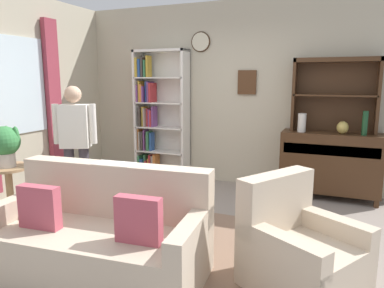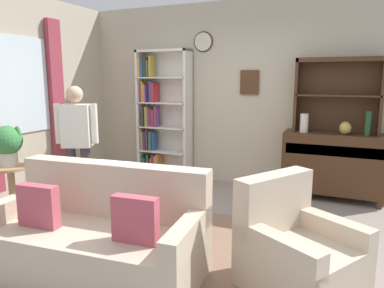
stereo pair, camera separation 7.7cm
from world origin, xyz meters
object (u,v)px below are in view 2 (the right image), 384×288
object	(u,v)px
vase_round	(345,128)
plant_stand	(12,186)
bookshelf	(160,116)
bottle_wine	(368,124)
person_reading	(77,140)
coffee_table	(155,201)
couch_floral	(99,237)
armchair_floral	(297,254)
sideboard	(332,163)
potted_plant_large	(7,142)
book_stack	(159,194)
vase_tall	(304,123)
sideboard_hutch	(338,85)

from	to	relation	value
vase_round	plant_stand	world-z (taller)	vase_round
bookshelf	vase_round	world-z (taller)	bookshelf
bottle_wine	person_reading	xyz separation A→B (m)	(-3.26, -1.66, -0.17)
plant_stand	coffee_table	xyz separation A→B (m)	(1.77, 0.30, -0.04)
couch_floral	coffee_table	size ratio (longest dim) A/B	2.33
vase_round	bottle_wine	distance (m)	0.27
armchair_floral	person_reading	xyz separation A→B (m)	(-2.72, 0.67, 0.62)
couch_floral	coffee_table	xyz separation A→B (m)	(0.05, 0.89, 0.04)
vase_round	bottle_wine	bearing A→B (deg)	-4.95
bottle_wine	sideboard	bearing A→B (deg)	167.11
potted_plant_large	book_stack	world-z (taller)	potted_plant_large
person_reading	book_stack	distance (m)	1.38
bookshelf	armchair_floral	size ratio (longest dim) A/B	1.99
vase_round	person_reading	world-z (taller)	person_reading
couch_floral	vase_tall	bearing A→B (deg)	63.97
vase_tall	vase_round	xyz separation A→B (m)	(0.52, 0.01, -0.04)
bookshelf	potted_plant_large	xyz separation A→B (m)	(-0.72, -2.34, -0.11)
sideboard_hutch	vase_tall	world-z (taller)	sideboard_hutch
sideboard	vase_tall	bearing A→B (deg)	-168.37
bottle_wine	coffee_table	distance (m)	2.87
bottle_wine	potted_plant_large	xyz separation A→B (m)	(-3.83, -2.17, -0.16)
sideboard_hutch	coffee_table	world-z (taller)	sideboard_hutch
sideboard	plant_stand	world-z (taller)	sideboard
potted_plant_large	vase_round	bearing A→B (deg)	31.52
book_stack	potted_plant_large	bearing A→B (deg)	-173.09
couch_floral	coffee_table	world-z (taller)	couch_floral
person_reading	coffee_table	xyz separation A→B (m)	(1.18, -0.20, -0.55)
vase_round	armchair_floral	xyz separation A→B (m)	(-0.28, -2.35, -0.72)
sideboard_hutch	bottle_wine	xyz separation A→B (m)	(0.39, -0.20, -0.48)
person_reading	plant_stand	bearing A→B (deg)	-139.91
person_reading	vase_round	bearing A→B (deg)	29.27
vase_round	armchair_floral	distance (m)	2.47
armchair_floral	person_reading	size ratio (longest dim) A/B	0.68
potted_plant_large	bottle_wine	bearing A→B (deg)	29.50
bookshelf	potted_plant_large	size ratio (longest dim) A/B	4.43
sideboard	bookshelf	bearing A→B (deg)	178.26
sideboard_hutch	person_reading	world-z (taller)	sideboard_hutch
bottle_wine	book_stack	world-z (taller)	bottle_wine
sideboard_hutch	vase_tall	distance (m)	0.67
couch_floral	person_reading	distance (m)	1.68
armchair_floral	plant_stand	xyz separation A→B (m)	(-3.30, 0.18, 0.11)
plant_stand	couch_floral	bearing A→B (deg)	-19.00
bookshelf	coffee_table	size ratio (longest dim) A/B	2.62
vase_round	coffee_table	world-z (taller)	vase_round
bottle_wine	book_stack	distance (m)	2.84
bookshelf	person_reading	bearing A→B (deg)	-94.65
couch_floral	plant_stand	world-z (taller)	couch_floral
person_reading	armchair_floral	bearing A→B (deg)	-13.85
sideboard	person_reading	world-z (taller)	person_reading
couch_floral	sideboard_hutch	bearing A→B (deg)	59.48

